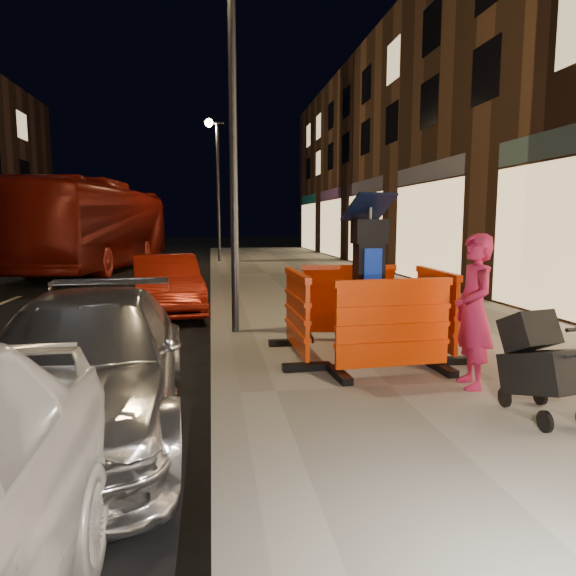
{
  "coord_description": "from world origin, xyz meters",
  "views": [
    {
      "loc": [
        -0.12,
        -5.13,
        1.9
      ],
      "look_at": [
        0.8,
        1.0,
        1.1
      ],
      "focal_mm": 32.0,
      "sensor_mm": 36.0,
      "label": 1
    }
  ],
  "objects": [
    {
      "name": "ground_plane",
      "position": [
        0.0,
        0.0,
        0.0
      ],
      "size": [
        120.0,
        120.0,
        0.0
      ],
      "primitive_type": "plane",
      "color": "black",
      "rests_on": "ground"
    },
    {
      "name": "sidewalk",
      "position": [
        3.0,
        0.0,
        0.07
      ],
      "size": [
        6.0,
        60.0,
        0.15
      ],
      "primitive_type": "cube",
      "color": "gray",
      "rests_on": "ground"
    },
    {
      "name": "kerb",
      "position": [
        0.0,
        0.0,
        0.07
      ],
      "size": [
        0.3,
        60.0,
        0.15
      ],
      "primitive_type": "cube",
      "color": "slate",
      "rests_on": "ground"
    },
    {
      "name": "parking_kiosk",
      "position": [
        1.92,
        1.32,
        1.15
      ],
      "size": [
        0.64,
        0.64,
        1.99
      ],
      "primitive_type": "cube",
      "rotation": [
        0.0,
        0.0,
        -0.02
      ],
      "color": "black",
      "rests_on": "sidewalk"
    },
    {
      "name": "barrier_front",
      "position": [
        1.92,
        0.37,
        0.71
      ],
      "size": [
        1.46,
        0.69,
        1.11
      ],
      "primitive_type": "cube",
      "rotation": [
        0.0,
        0.0,
        0.07
      ],
      "color": "#FC3B03",
      "rests_on": "sidewalk"
    },
    {
      "name": "barrier_back",
      "position": [
        1.92,
        2.27,
        0.71
      ],
      "size": [
        1.46,
        0.68,
        1.11
      ],
      "primitive_type": "cube",
      "rotation": [
        0.0,
        0.0,
        -0.07
      ],
      "color": "#FC3B03",
      "rests_on": "sidewalk"
    },
    {
      "name": "barrier_kerbside",
      "position": [
        0.97,
        1.32,
        0.71
      ],
      "size": [
        0.61,
        1.44,
        1.11
      ],
      "primitive_type": "cube",
      "rotation": [
        0.0,
        0.0,
        1.59
      ],
      "color": "#FC3B03",
      "rests_on": "sidewalk"
    },
    {
      "name": "barrier_bldgside",
      "position": [
        2.87,
        1.32,
        0.71
      ],
      "size": [
        0.66,
        1.46,
        1.11
      ],
      "primitive_type": "cube",
      "rotation": [
        0.0,
        0.0,
        1.52
      ],
      "color": "#FC3B03",
      "rests_on": "sidewalk"
    },
    {
      "name": "car_silver",
      "position": [
        -1.27,
        -0.31,
        0.0
      ],
      "size": [
        1.97,
        4.31,
        1.22
      ],
      "primitive_type": "imported",
      "rotation": [
        0.0,
        0.0,
        0.06
      ],
      "color": "#BBBBC0",
      "rests_on": "ground"
    },
    {
      "name": "car_red",
      "position": [
        -1.08,
        5.83,
        0.0
      ],
      "size": [
        1.83,
        3.82,
        1.21
      ],
      "primitive_type": "imported",
      "rotation": [
        0.0,
        0.0,
        0.15
      ],
      "color": "maroon",
      "rests_on": "ground"
    },
    {
      "name": "bus_doubledecker",
      "position": [
        -4.6,
        16.33,
        0.0
      ],
      "size": [
        4.25,
        12.54,
        3.42
      ],
      "primitive_type": "imported",
      "rotation": [
        0.0,
        0.0,
        -0.11
      ],
      "color": "maroon",
      "rests_on": "ground"
    },
    {
      "name": "man",
      "position": [
        2.6,
        -0.16,
        0.97
      ],
      "size": [
        0.46,
        0.64,
        1.63
      ],
      "primitive_type": "imported",
      "rotation": [
        0.0,
        0.0,
        -1.7
      ],
      "color": "#B91D48",
      "rests_on": "sidewalk"
    },
    {
      "name": "stroller",
      "position": [
        2.8,
        -1.06,
        0.61
      ],
      "size": [
        0.63,
        0.83,
        0.92
      ],
      "primitive_type": "cube",
      "rotation": [
        0.0,
        0.0,
        0.22
      ],
      "color": "black",
      "rests_on": "sidewalk"
    },
    {
      "name": "street_lamp_mid",
      "position": [
        0.25,
        3.0,
        3.15
      ],
      "size": [
        0.12,
        0.12,
        6.0
      ],
      "primitive_type": "cylinder",
      "color": "#3F3F44",
      "rests_on": "sidewalk"
    },
    {
      "name": "street_lamp_far",
      "position": [
        0.25,
        18.0,
        3.15
      ],
      "size": [
        0.12,
        0.12,
        6.0
      ],
      "primitive_type": "cylinder",
      "color": "#3F3F44",
      "rests_on": "sidewalk"
    }
  ]
}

